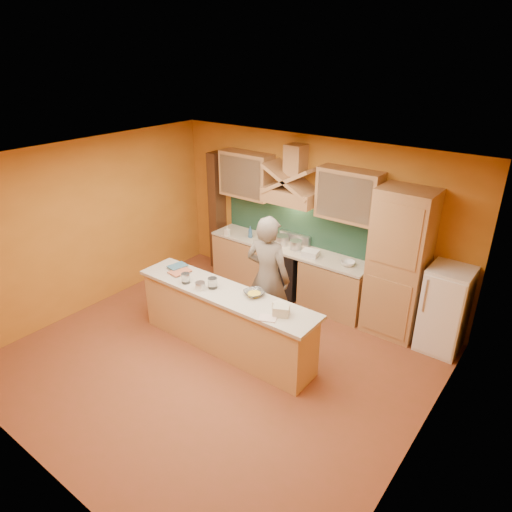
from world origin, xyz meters
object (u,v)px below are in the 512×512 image
Objects in this scene: stove at (287,271)px; person at (268,277)px; fridge at (445,310)px; mixing_bowl at (254,293)px; kitchen_scale at (200,287)px.

stove is 0.47× the size of person.
person is at bearing -151.59° from fridge.
mixing_bowl is (-2.10, -1.74, 0.33)m from fridge.
person is 7.04× the size of mixing_bowl.
mixing_bowl reaches higher than stove.
stove is 0.69× the size of fridge.
stove is at bearing 180.00° from fridge.
fridge is at bearing 39.54° from mixing_bowl.
mixing_bowl is (0.14, -0.52, 0.02)m from person.
fridge is at bearing 18.78° from kitchen_scale.
person reaches higher than mixing_bowl.
mixing_bowl is at bearing 98.72° from person.
kitchen_scale reaches higher than mixing_bowl.
person is at bearing 105.53° from mixing_bowl.
mixing_bowl is (0.71, 0.33, -0.01)m from kitchen_scale.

